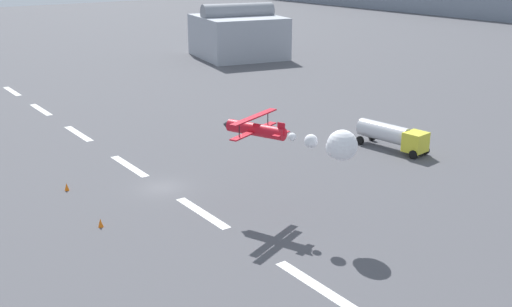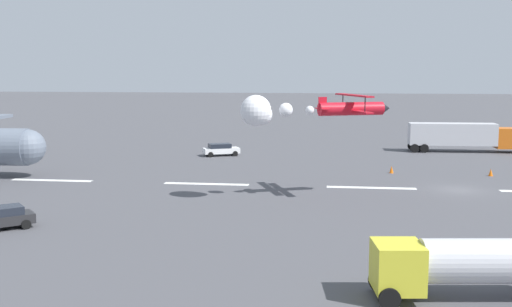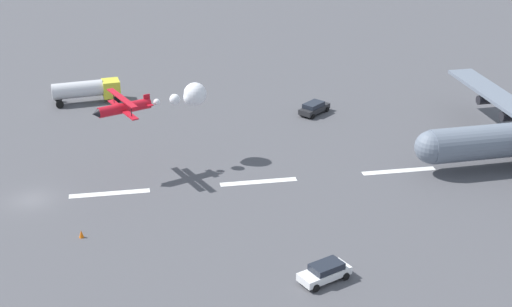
% 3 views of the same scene
% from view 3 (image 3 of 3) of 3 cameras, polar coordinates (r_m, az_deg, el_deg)
% --- Properties ---
extents(ground_plane, '(440.00, 440.00, 0.00)m').
position_cam_3_polar(ground_plane, '(79.65, -16.16, -3.27)').
color(ground_plane, '#4C4C51').
rests_on(ground_plane, ground).
extents(runway_stripe_4, '(8.00, 0.90, 0.01)m').
position_cam_3_polar(runway_stripe_4, '(79.06, -10.70, -2.90)').
color(runway_stripe_4, white).
rests_on(runway_stripe_4, ground).
extents(runway_stripe_5, '(8.00, 0.90, 0.01)m').
position_cam_3_polar(runway_stripe_5, '(80.05, 0.19, -2.09)').
color(runway_stripe_5, white).
rests_on(runway_stripe_5, ground).
extents(runway_stripe_6, '(8.00, 0.90, 0.01)m').
position_cam_3_polar(runway_stripe_6, '(83.82, 10.44, -1.26)').
color(runway_stripe_6, white).
rests_on(runway_stripe_6, ground).
extents(stunt_biplane_red, '(12.15, 7.43, 2.46)m').
position_cam_3_polar(stunt_biplane_red, '(82.15, -6.08, 4.04)').
color(stunt_biplane_red, red).
extents(fuel_tanker_truck, '(8.92, 3.76, 2.90)m').
position_cam_3_polar(fuel_tanker_truck, '(103.75, -12.30, 4.61)').
color(fuel_tanker_truck, yellow).
rests_on(fuel_tanker_truck, ground).
extents(followme_car_yellow, '(4.76, 3.42, 1.52)m').
position_cam_3_polar(followme_car_yellow, '(63.97, 5.10, -8.64)').
color(followme_car_yellow, white).
rests_on(followme_car_yellow, ground).
extents(airport_staff_sedan, '(4.57, 4.28, 1.52)m').
position_cam_3_polar(airport_staff_sedan, '(97.97, 4.29, 3.37)').
color(airport_staff_sedan, '#262628').
rests_on(airport_staff_sedan, ground).
extents(traffic_cone_far, '(0.44, 0.44, 0.75)m').
position_cam_3_polar(traffic_cone_far, '(71.60, -12.72, -5.77)').
color(traffic_cone_far, orange).
rests_on(traffic_cone_far, ground).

